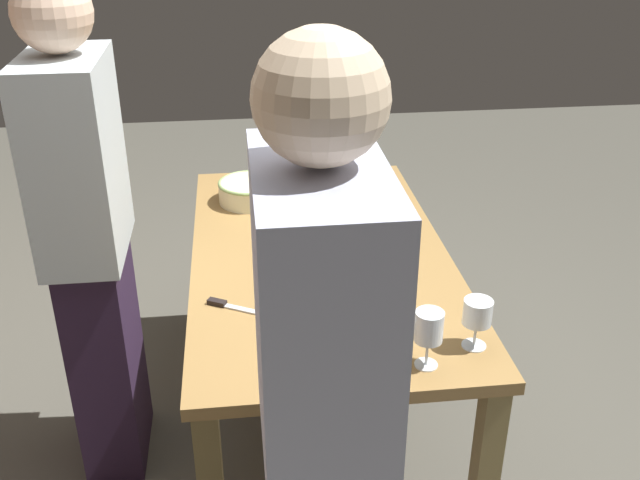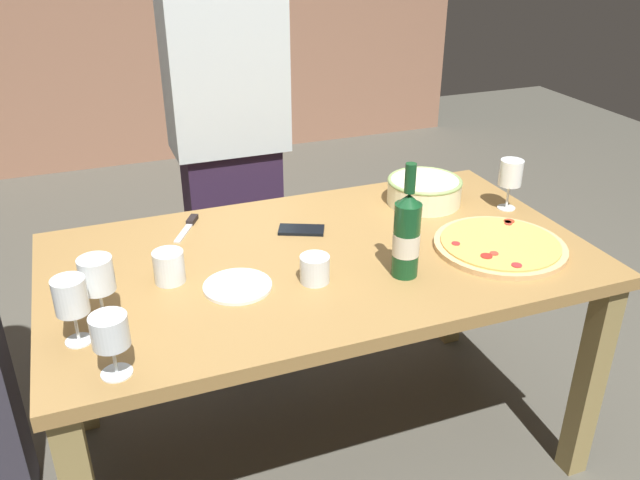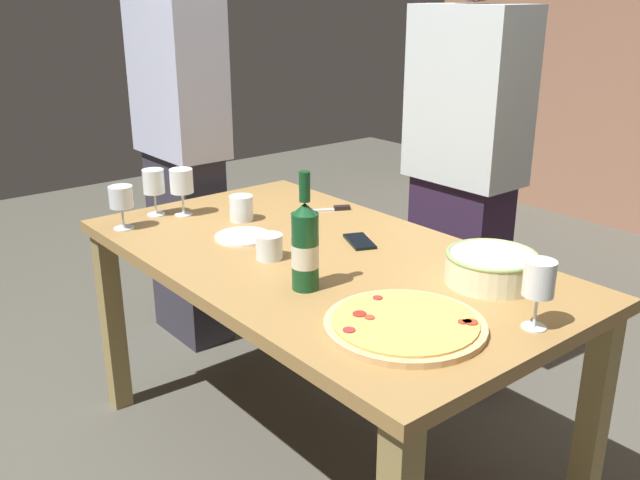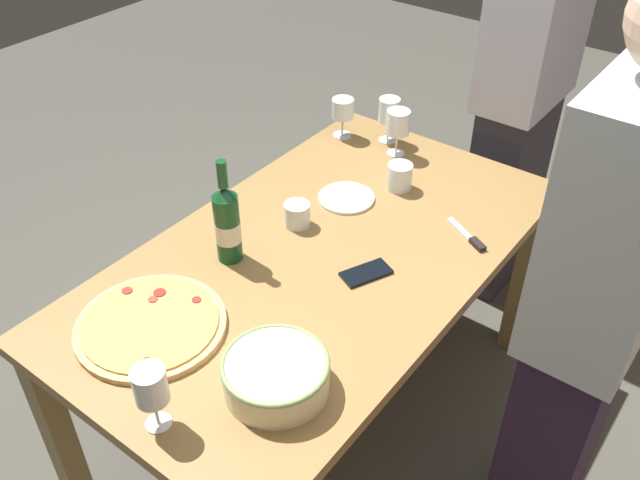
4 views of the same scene
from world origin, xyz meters
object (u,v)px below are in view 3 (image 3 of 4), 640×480
Objects in this scene: person_host at (182,148)px; cup_amber at (242,208)px; serving_bowl at (491,266)px; wine_glass_near_pizza at (154,184)px; wine_bottle at (305,246)px; cell_phone at (359,241)px; cup_ceramic at (269,247)px; wine_glass_far_left at (539,280)px; side_plate at (243,237)px; dining_table at (320,282)px; person_guest_left at (463,173)px; pizza at (405,324)px; wine_glass_by_bottle at (181,182)px; pizza_knife at (332,209)px; wine_glass_far_right at (121,199)px.

cup_amber is at bearing -4.08° from person_host.
serving_bowl is 1.59m from person_host.
wine_bottle is at bearing 0.68° from wine_glass_near_pizza.
cup_ceramic is at bearing -168.30° from cell_phone.
wine_glass_far_left is at bearing 16.10° from cup_ceramic.
wine_bottle is 1.94× the size of wine_glass_near_pizza.
side_plate is at bearing 168.95° from cup_ceramic.
dining_table is at bearing 20.09° from side_plate.
person_guest_left is at bearing 57.80° from wine_glass_near_pizza.
wine_bottle is at bearing -12.48° from cup_ceramic.
pizza is 1.53× the size of serving_bowl.
dining_table is 9.32× the size of wine_glass_by_bottle.
dining_table is 11.11× the size of cell_phone.
wine_glass_near_pizza is 0.79m from cell_phone.
wine_glass_by_bottle is 0.56m from pizza_knife.
person_host is at bearing 140.57° from wine_glass_near_pizza.
dining_table is 0.75m from wine_glass_near_pizza.
wine_glass_by_bottle is 0.37m from side_plate.
cup_amber reaches higher than pizza_knife.
pizza reaches higher than dining_table.
wine_bottle is 0.74m from pizza_knife.
person_host is (-0.41, 0.34, 0.02)m from wine_glass_near_pizza.
cup_ceramic is at bearing -1.28° from wine_glass_by_bottle.
serving_bowl is 0.94m from cup_amber.
serving_bowl is 0.77m from person_guest_left.
wine_bottle is at bearing -18.04° from cup_amber.
person_host reaches higher than wine_glass_by_bottle.
wine_bottle is at bearing -4.77° from wine_glass_by_bottle.
wine_glass_far_left is 2.12× the size of cup_ceramic.
person_host reaches higher than person_guest_left.
cup_ceramic is 1.08m from person_host.
dining_table is 0.46m from cup_amber.
side_plate is 0.11× the size of person_guest_left.
person_host reaches higher than cup_ceramic.
wine_bottle reaches higher than cup_ceramic.
cup_amber is at bearing -166.24° from serving_bowl.
cup_amber is 0.68m from person_host.
wine_glass_near_pizza is (-0.69, -0.21, 0.21)m from dining_table.
pizza_knife is (0.36, 0.54, -0.11)m from wine_glass_near_pizza.
person_guest_left is (0.55, 0.90, -0.00)m from wine_glass_by_bottle.
person_guest_left reaches higher than serving_bowl.
person_guest_left is (0.54, 1.13, 0.02)m from wine_glass_far_right.
wine_glass_far_left reaches higher than wine_glass_near_pizza.
wine_bottle is 2.29× the size of cell_phone.
wine_glass_far_left is at bearing -72.23° from cell_phone.
wine_glass_far_left is at bearing -13.14° from pizza_knife.
wine_glass_near_pizza reaches higher than cell_phone.
wine_bottle reaches higher than side_plate.
wine_glass_near_pizza is at bearing -165.68° from side_plate.
serving_bowl reaches higher than pizza.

